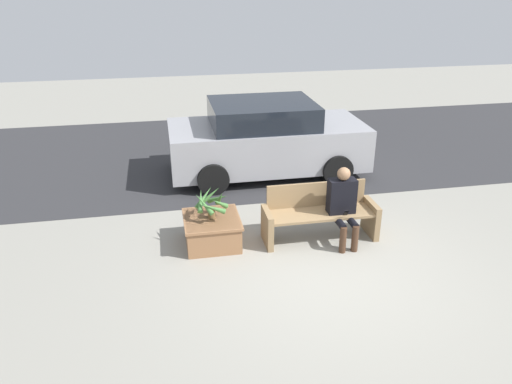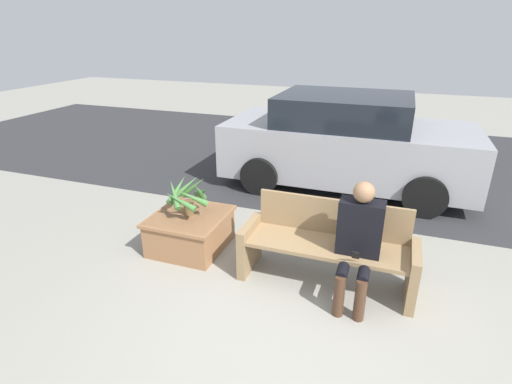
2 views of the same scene
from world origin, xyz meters
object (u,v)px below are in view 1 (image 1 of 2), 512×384
object	(u,v)px
person_seated	(343,202)
potted_plant	(211,202)
parked_car	(266,139)
planter_box	(212,230)
bench	(319,214)

from	to	relation	value
person_seated	potted_plant	world-z (taller)	person_seated
potted_plant	parked_car	size ratio (longest dim) A/B	0.14
person_seated	planter_box	world-z (taller)	person_seated
person_seated	planter_box	xyz separation A→B (m)	(-2.00, 0.29, -0.43)
person_seated	planter_box	size ratio (longest dim) A/B	1.36
bench	parked_car	bearing A→B (deg)	94.75
planter_box	bench	bearing A→B (deg)	-3.87
parked_car	bench	bearing A→B (deg)	-85.25
planter_box	parked_car	xyz separation A→B (m)	(1.45, 2.78, 0.51)
parked_car	person_seated	bearing A→B (deg)	-79.86
parked_car	planter_box	bearing A→B (deg)	-117.44
bench	potted_plant	size ratio (longest dim) A/B	3.17
person_seated	parked_car	size ratio (longest dim) A/B	0.30
bench	potted_plant	world-z (taller)	potted_plant
bench	potted_plant	distance (m)	1.72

